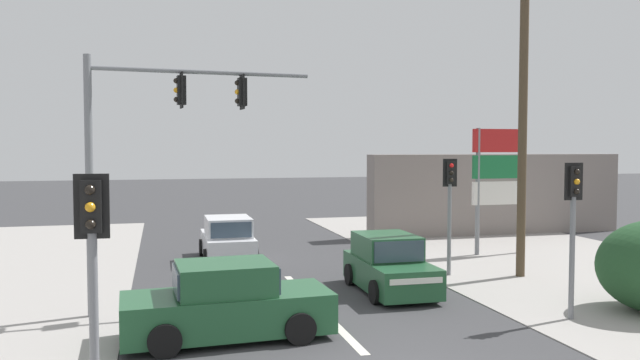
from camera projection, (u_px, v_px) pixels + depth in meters
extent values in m
cube|color=silver|center=(347.00, 336.00, 12.84)|extent=(0.20, 2.40, 0.01)
cube|color=silver|center=(296.00, 285.00, 17.68)|extent=(0.20, 2.40, 0.01)
cylinder|color=#4C3D2B|center=(523.00, 104.00, 18.52)|extent=(0.26, 0.26, 10.37)
cylinder|color=slate|center=(90.00, 187.00, 14.18)|extent=(0.18, 0.18, 6.00)
cylinder|color=slate|center=(203.00, 72.00, 14.87)|extent=(5.19, 0.49, 0.11)
cube|color=black|center=(181.00, 90.00, 14.73)|extent=(0.22, 0.27, 0.68)
cube|color=black|center=(181.00, 90.00, 14.73)|extent=(0.07, 0.44, 0.84)
sphere|color=black|center=(176.00, 81.00, 14.68)|extent=(0.13, 0.13, 0.13)
sphere|color=orange|center=(176.00, 90.00, 14.69)|extent=(0.13, 0.13, 0.13)
sphere|color=black|center=(176.00, 100.00, 14.70)|extent=(0.13, 0.13, 0.13)
cube|color=black|center=(242.00, 92.00, 15.19)|extent=(0.22, 0.27, 0.68)
cube|color=black|center=(242.00, 92.00, 15.19)|extent=(0.07, 0.44, 0.84)
sphere|color=black|center=(237.00, 83.00, 15.14)|extent=(0.13, 0.13, 0.13)
sphere|color=orange|center=(237.00, 92.00, 15.15)|extent=(0.13, 0.13, 0.13)
sphere|color=black|center=(237.00, 101.00, 15.17)|extent=(0.13, 0.13, 0.13)
cylinder|color=slate|center=(572.00, 258.00, 14.03)|extent=(0.12, 0.12, 2.80)
cube|color=black|center=(574.00, 181.00, 13.94)|extent=(0.27, 0.21, 0.68)
cube|color=black|center=(574.00, 181.00, 13.94)|extent=(0.44, 0.05, 0.84)
sphere|color=black|center=(577.00, 172.00, 13.81)|extent=(0.13, 0.13, 0.13)
sphere|color=orange|center=(577.00, 182.00, 13.82)|extent=(0.13, 0.13, 0.13)
sphere|color=black|center=(577.00, 192.00, 13.83)|extent=(0.13, 0.13, 0.13)
cylinder|color=slate|center=(94.00, 339.00, 8.11)|extent=(0.12, 0.12, 2.80)
cube|color=black|center=(92.00, 206.00, 8.02)|extent=(0.27, 0.21, 0.68)
cube|color=black|center=(92.00, 206.00, 8.02)|extent=(0.44, 0.07, 0.84)
sphere|color=black|center=(90.00, 190.00, 7.89)|extent=(0.13, 0.13, 0.13)
sphere|color=orange|center=(90.00, 207.00, 7.90)|extent=(0.13, 0.13, 0.13)
sphere|color=black|center=(90.00, 224.00, 7.91)|extent=(0.13, 0.13, 0.13)
cylinder|color=slate|center=(449.00, 230.00, 18.88)|extent=(0.12, 0.12, 2.80)
cube|color=black|center=(450.00, 173.00, 18.79)|extent=(0.27, 0.22, 0.68)
cube|color=black|center=(450.00, 173.00, 18.79)|extent=(0.44, 0.07, 0.84)
sphere|color=red|center=(452.00, 166.00, 18.66)|extent=(0.13, 0.13, 0.13)
sphere|color=black|center=(451.00, 173.00, 18.67)|extent=(0.13, 0.13, 0.13)
sphere|color=black|center=(451.00, 180.00, 18.68)|extent=(0.13, 0.13, 0.13)
cylinder|color=slate|center=(478.00, 192.00, 22.42)|extent=(0.16, 0.16, 4.60)
cylinder|color=slate|center=(520.00, 191.00, 22.85)|extent=(0.16, 0.16, 4.60)
cube|color=red|center=(500.00, 141.00, 22.54)|extent=(2.10, 0.14, 0.84)
cube|color=#196B38|center=(499.00, 167.00, 22.59)|extent=(2.10, 0.14, 0.84)
cube|color=silver|center=(499.00, 193.00, 22.64)|extent=(2.10, 0.14, 0.84)
cube|color=gray|center=(497.00, 194.00, 28.07)|extent=(12.00, 1.00, 3.60)
cube|color=#235633|center=(390.00, 273.00, 16.78)|extent=(1.65, 3.62, 0.76)
cube|color=#235633|center=(386.00, 246.00, 17.03)|extent=(1.50, 1.92, 0.64)
cube|color=#384756|center=(399.00, 252.00, 16.09)|extent=(1.36, 0.08, 0.54)
cube|color=#384756|center=(375.00, 241.00, 17.97)|extent=(1.33, 0.08, 0.51)
cube|color=white|center=(416.00, 281.00, 15.00)|extent=(1.36, 0.06, 0.14)
cylinder|color=black|center=(435.00, 289.00, 15.90)|extent=(0.19, 0.60, 0.60)
cylinder|color=black|center=(375.00, 292.00, 15.52)|extent=(0.19, 0.60, 0.60)
cylinder|color=black|center=(403.00, 272.00, 18.06)|extent=(0.19, 0.60, 0.60)
cylinder|color=black|center=(350.00, 274.00, 17.68)|extent=(0.19, 0.60, 0.60)
cube|color=silver|center=(227.00, 245.00, 21.57)|extent=(1.61, 3.60, 0.76)
cube|color=silver|center=(228.00, 226.00, 21.25)|extent=(1.48, 1.90, 0.64)
cube|color=#384756|center=(225.00, 223.00, 22.18)|extent=(1.36, 0.06, 0.54)
cube|color=#384756|center=(231.00, 230.00, 20.31)|extent=(1.33, 0.06, 0.51)
cube|color=white|center=(222.00, 234.00, 23.32)|extent=(1.36, 0.04, 0.14)
cylinder|color=black|center=(202.00, 247.00, 22.46)|extent=(0.18, 0.60, 0.60)
cylinder|color=black|center=(246.00, 246.00, 22.86)|extent=(0.18, 0.60, 0.60)
cylinder|color=black|center=(206.00, 258.00, 20.31)|extent=(0.18, 0.60, 0.60)
cylinder|color=black|center=(255.00, 256.00, 20.70)|extent=(0.18, 0.60, 0.60)
cube|color=#235633|center=(228.00, 312.00, 12.71)|extent=(4.28, 1.91, 0.80)
cube|color=#235633|center=(225.00, 278.00, 12.66)|extent=(1.98, 1.65, 0.62)
cube|color=#384756|center=(271.00, 275.00, 12.95)|extent=(0.13, 1.44, 0.53)
cube|color=#384756|center=(176.00, 281.00, 12.37)|extent=(0.13, 1.41, 0.50)
cube|color=white|center=(326.00, 296.00, 13.34)|extent=(0.11, 1.45, 0.14)
cylinder|color=black|center=(280.00, 308.00, 13.92)|extent=(0.65, 0.22, 0.64)
cylinder|color=black|center=(300.00, 329.00, 12.30)|extent=(0.65, 0.22, 0.64)
cylinder|color=black|center=(160.00, 317.00, 13.15)|extent=(0.65, 0.22, 0.64)
cylinder|color=black|center=(165.00, 341.00, 11.53)|extent=(0.65, 0.22, 0.64)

